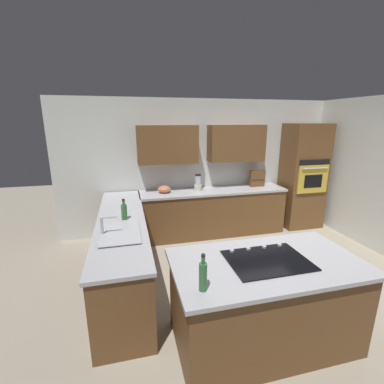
{
  "coord_description": "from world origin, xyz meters",
  "views": [
    {
      "loc": [
        1.7,
        3.01,
        2.2
      ],
      "look_at": [
        0.65,
        -1.24,
        1.02
      ],
      "focal_mm": 24.97,
      "sensor_mm": 36.0,
      "label": 1
    }
  ],
  "objects_px": {
    "mixing_bowl": "(164,189)",
    "dish_soap_bottle": "(124,211)",
    "sink_unit": "(120,232)",
    "spice_rack": "(257,178)",
    "blender": "(198,184)",
    "wall_oven": "(303,176)",
    "oil_bottle": "(203,276)",
    "cooktop": "(267,260)"
  },
  "relations": [
    {
      "from": "mixing_bowl",
      "to": "dish_soap_bottle",
      "type": "relative_size",
      "value": 0.83
    },
    {
      "from": "blender",
      "to": "oil_bottle",
      "type": "relative_size",
      "value": 1.02
    },
    {
      "from": "oil_bottle",
      "to": "blender",
      "type": "bearing_deg",
      "value": -104.46
    },
    {
      "from": "cooktop",
      "to": "dish_soap_bottle",
      "type": "distance_m",
      "value": 1.97
    },
    {
      "from": "wall_oven",
      "to": "cooktop",
      "type": "distance_m",
      "value": 3.53
    },
    {
      "from": "sink_unit",
      "to": "spice_rack",
      "type": "height_order",
      "value": "spice_rack"
    },
    {
      "from": "sink_unit",
      "to": "oil_bottle",
      "type": "distance_m",
      "value": 1.44
    },
    {
      "from": "sink_unit",
      "to": "oil_bottle",
      "type": "height_order",
      "value": "oil_bottle"
    },
    {
      "from": "oil_bottle",
      "to": "dish_soap_bottle",
      "type": "bearing_deg",
      "value": -71.27
    },
    {
      "from": "wall_oven",
      "to": "blender",
      "type": "xyz_separation_m",
      "value": [
        2.25,
        -0.04,
        -0.03
      ]
    },
    {
      "from": "blender",
      "to": "mixing_bowl",
      "type": "relative_size",
      "value": 1.33
    },
    {
      "from": "wall_oven",
      "to": "sink_unit",
      "type": "bearing_deg",
      "value": 24.64
    },
    {
      "from": "dish_soap_bottle",
      "to": "oil_bottle",
      "type": "height_order",
      "value": "oil_bottle"
    },
    {
      "from": "mixing_bowl",
      "to": "wall_oven",
      "type": "bearing_deg",
      "value": 179.17
    },
    {
      "from": "wall_oven",
      "to": "sink_unit",
      "type": "height_order",
      "value": "wall_oven"
    },
    {
      "from": "dish_soap_bottle",
      "to": "blender",
      "type": "bearing_deg",
      "value": -137.64
    },
    {
      "from": "mixing_bowl",
      "to": "dish_soap_bottle",
      "type": "distance_m",
      "value": 1.44
    },
    {
      "from": "wall_oven",
      "to": "oil_bottle",
      "type": "height_order",
      "value": "wall_oven"
    },
    {
      "from": "sink_unit",
      "to": "spice_rack",
      "type": "relative_size",
      "value": 2.13
    },
    {
      "from": "sink_unit",
      "to": "oil_bottle",
      "type": "bearing_deg",
      "value": 117.14
    },
    {
      "from": "dish_soap_bottle",
      "to": "mixing_bowl",
      "type": "bearing_deg",
      "value": -119.95
    },
    {
      "from": "spice_rack",
      "to": "dish_soap_bottle",
      "type": "bearing_deg",
      "value": 26.24
    },
    {
      "from": "cooktop",
      "to": "blender",
      "type": "distance_m",
      "value": 2.72
    },
    {
      "from": "cooktop",
      "to": "blender",
      "type": "xyz_separation_m",
      "value": [
        -0.05,
        -2.71,
        0.13
      ]
    },
    {
      "from": "cooktop",
      "to": "spice_rack",
      "type": "relative_size",
      "value": 2.31
    },
    {
      "from": "spice_rack",
      "to": "dish_soap_bottle",
      "type": "height_order",
      "value": "spice_rack"
    },
    {
      "from": "cooktop",
      "to": "mixing_bowl",
      "type": "distance_m",
      "value": 2.78
    },
    {
      "from": "wall_oven",
      "to": "mixing_bowl",
      "type": "relative_size",
      "value": 8.92
    },
    {
      "from": "cooktop",
      "to": "blender",
      "type": "height_order",
      "value": "blender"
    },
    {
      "from": "blender",
      "to": "spice_rack",
      "type": "height_order",
      "value": "spice_rack"
    },
    {
      "from": "spice_rack",
      "to": "dish_soap_bottle",
      "type": "distance_m",
      "value": 2.92
    },
    {
      "from": "wall_oven",
      "to": "oil_bottle",
      "type": "bearing_deg",
      "value": 44.41
    },
    {
      "from": "mixing_bowl",
      "to": "dish_soap_bottle",
      "type": "bearing_deg",
      "value": 60.05
    },
    {
      "from": "wall_oven",
      "to": "sink_unit",
      "type": "distance_m",
      "value": 4.05
    },
    {
      "from": "mixing_bowl",
      "to": "spice_rack",
      "type": "xyz_separation_m",
      "value": [
        -1.9,
        -0.04,
        0.1
      ]
    },
    {
      "from": "spice_rack",
      "to": "dish_soap_bottle",
      "type": "relative_size",
      "value": 1.14
    },
    {
      "from": "blender",
      "to": "spice_rack",
      "type": "xyz_separation_m",
      "value": [
        -1.25,
        -0.04,
        0.03
      ]
    },
    {
      "from": "blender",
      "to": "dish_soap_bottle",
      "type": "height_order",
      "value": "blender"
    },
    {
      "from": "oil_bottle",
      "to": "cooktop",
      "type": "bearing_deg",
      "value": -158.02
    },
    {
      "from": "wall_oven",
      "to": "dish_soap_bottle",
      "type": "bearing_deg",
      "value": 18.44
    },
    {
      "from": "blender",
      "to": "oil_bottle",
      "type": "xyz_separation_m",
      "value": [
        0.77,
        3.0,
        -0.01
      ]
    },
    {
      "from": "dish_soap_bottle",
      "to": "wall_oven",
      "type": "bearing_deg",
      "value": -161.56
    }
  ]
}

